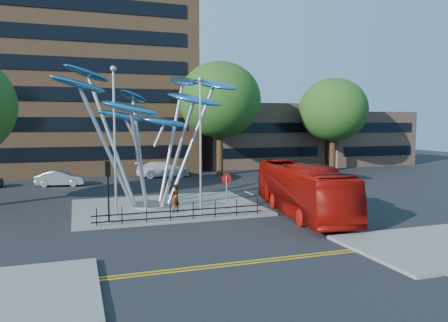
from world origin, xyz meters
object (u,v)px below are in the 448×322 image
object	(u,v)px
traffic_light_island	(108,178)
red_bus	(302,189)
tree_far	(333,110)
pedestrian	(175,198)
street_lamp_left	(115,129)
no_entry_sign_island	(227,187)
tree_right	(220,100)
leaf_sculpture	(148,105)
parked_car_right	(163,169)
parked_car_mid	(60,179)
street_lamp_right	(200,133)

from	to	relation	value
traffic_light_island	red_bus	xyz separation A→B (m)	(11.60, -1.10, -1.04)
tree_far	pedestrian	world-z (taller)	tree_far
street_lamp_left	red_bus	xyz separation A→B (m)	(11.10, -2.10, -3.78)
tree_far	no_entry_sign_island	distance (m)	28.42
tree_right	no_entry_sign_island	xyz separation A→B (m)	(-6.00, -19.48, -6.22)
pedestrian	leaf_sculpture	bearing A→B (deg)	-101.45
pedestrian	tree_right	bearing A→B (deg)	-149.79
no_entry_sign_island	leaf_sculpture	bearing A→B (deg)	134.33
street_lamp_left	no_entry_sign_island	xyz separation A→B (m)	(6.50, -0.98, -3.54)
leaf_sculpture	red_bus	distance (m)	11.45
parked_car_right	pedestrian	bearing A→B (deg)	168.15
traffic_light_island	pedestrian	bearing A→B (deg)	18.05
tree_right	street_lamp_left	world-z (taller)	tree_right
traffic_light_island	parked_car_mid	xyz separation A→B (m)	(-3.03, 16.45, -1.93)
tree_right	street_lamp_right	distance (m)	20.64
traffic_light_island	parked_car_mid	distance (m)	16.83
street_lamp_right	red_bus	world-z (taller)	street_lamp_right
parked_car_mid	street_lamp_left	bearing A→B (deg)	-158.29
tree_far	pedestrian	xyz separation A→B (m)	(-22.91, -18.17, -6.08)
street_lamp_left	parked_car_mid	distance (m)	16.52
parked_car_mid	tree_right	bearing A→B (deg)	-70.37
traffic_light_island	pedestrian	size ratio (longest dim) A/B	1.95
street_lamp_right	parked_car_mid	distance (m)	18.61
tree_right	parked_car_mid	bearing A→B (deg)	-169.21
pedestrian	parked_car_right	bearing A→B (deg)	-132.32
traffic_light_island	tree_far	bearing A→B (deg)	35.84
street_lamp_left	street_lamp_right	size ratio (longest dim) A/B	1.06
leaf_sculpture	parked_car_mid	world-z (taller)	leaf_sculpture
street_lamp_right	traffic_light_island	bearing A→B (deg)	-174.81
street_lamp_right	parked_car_right	bearing A→B (deg)	85.82
leaf_sculpture	pedestrian	xyz separation A→B (m)	(1.16, -2.85, -5.84)
tree_right	parked_car_right	size ratio (longest dim) A/B	2.19
street_lamp_right	traffic_light_island	distance (m)	6.05
red_bus	tree_right	bearing A→B (deg)	94.53
street_lamp_right	pedestrian	distance (m)	4.38
pedestrian	parked_car_mid	world-z (taller)	pedestrian
street_lamp_left	street_lamp_right	world-z (taller)	street_lamp_left
red_bus	parked_car_mid	xyz separation A→B (m)	(-14.63, 17.54, -0.89)
tree_right	pedestrian	distance (m)	21.41
tree_far	traffic_light_island	distance (m)	33.61
parked_car_right	tree_far	bearing A→B (deg)	-94.48
no_entry_sign_island	pedestrian	world-z (taller)	no_entry_sign_island
tree_right	pedestrian	bearing A→B (deg)	-116.11
street_lamp_left	traffic_light_island	xyz separation A→B (m)	(-0.50, -1.00, -2.74)
street_lamp_left	tree_far	bearing A→B (deg)	34.92
tree_far	street_lamp_left	size ratio (longest dim) A/B	1.23
red_bus	street_lamp_right	bearing A→B (deg)	173.74
red_bus	tree_far	bearing A→B (deg)	61.64
tree_far	tree_right	bearing A→B (deg)	-180.00
no_entry_sign_island	pedestrian	bearing A→B (deg)	155.60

